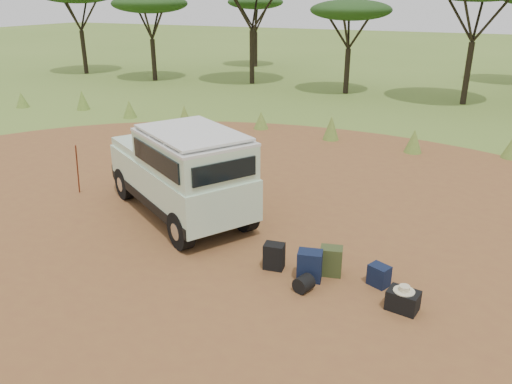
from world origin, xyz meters
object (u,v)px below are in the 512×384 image
at_px(walking_staff, 78,170).
at_px(duffel_navy, 379,276).
at_px(backpack_navy, 310,266).
at_px(backpack_black, 274,256).
at_px(safari_vehicle, 182,173).
at_px(backpack_olive, 331,261).
at_px(hard_case, 403,300).

height_order(walking_staff, duffel_navy, walking_staff).
distance_m(walking_staff, backpack_navy, 7.06).
relative_size(backpack_black, duffel_navy, 1.29).
xyz_separation_m(safari_vehicle, backpack_black, (2.97, -1.43, -0.82)).
bearing_deg(backpack_olive, duffel_navy, -13.35).
bearing_deg(safari_vehicle, backpack_black, 5.97).
distance_m(backpack_navy, backpack_olive, 0.46).
bearing_deg(backpack_olive, walking_staff, 158.27).
bearing_deg(walking_staff, duffel_navy, -59.74).
height_order(duffel_navy, hard_case, duffel_navy).
bearing_deg(backpack_navy, hard_case, -20.99).
bearing_deg(backpack_black, hard_case, -16.36).
xyz_separation_m(backpack_navy, backpack_olive, (0.31, 0.35, -0.01)).
bearing_deg(walking_staff, backpack_navy, -63.84).
xyz_separation_m(safari_vehicle, backpack_olive, (4.04, -1.19, -0.79)).
bearing_deg(backpack_navy, backpack_olive, 36.11).
relative_size(backpack_navy, backpack_olive, 1.03).
height_order(safari_vehicle, duffel_navy, safari_vehicle).
distance_m(safari_vehicle, backpack_black, 3.40).
distance_m(safari_vehicle, backpack_navy, 4.11).
distance_m(walking_staff, hard_case, 8.84).
height_order(backpack_navy, hard_case, backpack_navy).
relative_size(safari_vehicle, backpack_navy, 8.16).
bearing_deg(backpack_olive, backpack_black, 179.70).
bearing_deg(safari_vehicle, backpack_olive, 15.30).
relative_size(backpack_navy, hard_case, 1.15).
xyz_separation_m(safari_vehicle, duffel_navy, (4.96, -1.19, -0.88)).
distance_m(backpack_black, backpack_olive, 1.10).
relative_size(safari_vehicle, backpack_black, 9.14).
bearing_deg(walking_staff, backpack_olive, -60.67).
bearing_deg(safari_vehicle, hard_case, 13.57).
height_order(walking_staff, backpack_olive, walking_staff).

